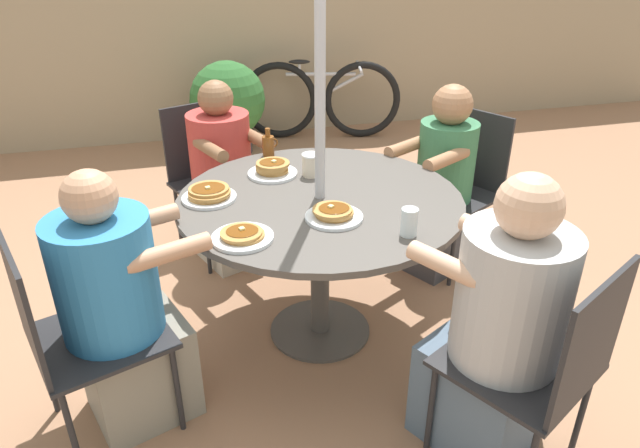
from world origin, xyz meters
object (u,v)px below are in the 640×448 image
Objects in this scene: patio_chair_north at (210,171)px; syrup_bottle at (268,145)px; patio_chair_west at (459,179)px; diner_north at (225,183)px; diner_east at (121,315)px; patio_chair_east at (71,330)px; coffee_cup at (311,165)px; patio_table at (320,217)px; diner_south at (498,335)px; diner_west at (441,188)px; pancake_plate_c at (243,236)px; patio_chair_south at (544,361)px; pancake_plate_b at (272,170)px; potted_shrub at (228,103)px; bicycle at (321,100)px; drinking_glass_a at (409,222)px; pancake_plate_a at (209,194)px; pancake_plate_d at (333,214)px.

syrup_bottle is (0.29, -0.47, 0.30)m from patio_chair_north.
diner_north is at bearing 47.44° from patio_chair_west.
diner_east is 1.23× the size of patio_chair_west.
coffee_cup is at bearing 100.54° from patio_chair_east.
patio_chair_west reaches higher than patio_table.
diner_west is at bearing 44.87° from diner_south.
coffee_cup is at bearing 53.22° from pancake_plate_c.
patio_chair_south reaches higher than pancake_plate_b.
potted_shrub is (0.78, 3.07, -0.04)m from diner_east.
patio_table is 3.06m from bicycle.
diner_east is 1.01× the size of diner_west.
drinking_glass_a is at bearing -72.30° from coffee_cup.
pancake_plate_b is 0.19m from coffee_cup.
diner_west reaches higher than patio_table.
patio_chair_north is at bearing 86.71° from patio_chair_south.
patio_table is 0.96m from diner_west.
pancake_plate_d is at bearing -34.12° from pancake_plate_a.
patio_chair_east reaches higher than patio_table.
pancake_plate_d is at bearing -81.11° from syrup_bottle.
diner_east is 4.56× the size of pancake_plate_d.
drinking_glass_a is at bearing 64.19° from diner_east.
patio_table is 5.31× the size of pancake_plate_a.
patio_chair_west is at bearing 15.85° from coffee_cup.
diner_south is 1.02m from pancake_plate_c.
patio_chair_east is 1.00× the size of patio_chair_west.
diner_north reaches higher than pancake_plate_c.
diner_north reaches higher than patio_table.
patio_chair_north is 2.26m from patio_chair_south.
pancake_plate_a is at bearing 110.42° from patio_chair_east.
pancake_plate_b is (-0.16, 0.31, 0.13)m from patio_table.
syrup_bottle is at bearing 53.15° from pancake_plate_a.
patio_chair_north reaches higher than bicycle.
diner_east is 0.93m from pancake_plate_d.
diner_north is 9.91× the size of coffee_cup.
pancake_plate_b is 2.83m from bicycle.
patio_chair_east is at bearing -105.90° from bicycle.
patio_chair_west is 1.21m from pancake_plate_b.
patio_chair_south is 3.95m from bicycle.
patio_chair_east is 1.38m from syrup_bottle.
patio_chair_south is at bearing 135.08° from patio_chair_west.
patio_chair_south is at bearing -47.12° from pancake_plate_a.
diner_north is at bearing -105.80° from bicycle.
diner_east reaches higher than pancake_plate_b.
diner_east reaches higher than potted_shrub.
pancake_plate_c is (-0.05, -1.19, 0.28)m from diner_north.
patio_table is at bearing 90.00° from patio_chair_north.
pancake_plate_d reaches higher than pancake_plate_c.
drinking_glass_a reaches higher than bicycle.
diner_west is 1.47m from pancake_plate_c.
potted_shrub is (-0.56, 3.58, -0.07)m from diner_south.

